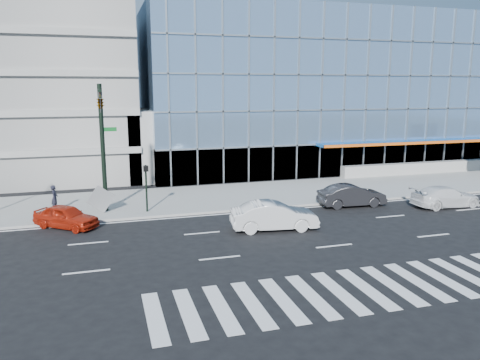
% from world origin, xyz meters
% --- Properties ---
extents(ground, '(160.00, 160.00, 0.00)m').
position_xyz_m(ground, '(0.00, 0.00, 0.00)').
color(ground, black).
rests_on(ground, ground).
extents(sidewalk, '(120.00, 8.00, 0.15)m').
position_xyz_m(sidewalk, '(0.00, 8.00, 0.07)').
color(sidewalk, gray).
rests_on(sidewalk, ground).
extents(theatre_building, '(42.00, 26.00, 15.00)m').
position_xyz_m(theatre_building, '(14.00, 26.00, 7.50)').
color(theatre_building, '#7499C2').
rests_on(theatre_building, ground).
extents(ramp_block, '(6.00, 8.00, 6.00)m').
position_xyz_m(ramp_block, '(-6.00, 18.00, 3.00)').
color(ramp_block, gray).
rests_on(ramp_block, ground).
extents(traffic_signal, '(1.14, 5.74, 8.00)m').
position_xyz_m(traffic_signal, '(-11.00, 4.57, 6.16)').
color(traffic_signal, black).
rests_on(traffic_signal, sidewalk).
extents(ped_signal_post, '(0.30, 0.33, 3.00)m').
position_xyz_m(ped_signal_post, '(-8.50, 4.94, 2.14)').
color(ped_signal_post, black).
rests_on(ped_signal_post, sidewalk).
extents(white_suv, '(4.82, 2.01, 1.39)m').
position_xyz_m(white_suv, '(10.98, 1.08, 0.69)').
color(white_suv, white).
rests_on(white_suv, ground).
extents(white_sedan, '(5.07, 2.33, 1.61)m').
position_xyz_m(white_sedan, '(-1.95, -0.50, 0.81)').
color(white_sedan, silver).
rests_on(white_sedan, ground).
extents(dark_sedan, '(4.61, 1.84, 1.49)m').
position_xyz_m(dark_sedan, '(4.98, 3.00, 0.75)').
color(dark_sedan, black).
rests_on(dark_sedan, ground).
extents(red_sedan, '(4.01, 3.65, 1.32)m').
position_xyz_m(red_sedan, '(-13.24, 3.22, 0.66)').
color(red_sedan, '#AF210D').
rests_on(red_sedan, ground).
extents(pedestrian, '(0.44, 0.64, 1.66)m').
position_xyz_m(pedestrian, '(-14.13, 6.89, 0.98)').
color(pedestrian, black).
rests_on(pedestrian, sidewalk).
extents(tilted_panel, '(1.81, 0.27, 1.82)m').
position_xyz_m(tilted_panel, '(-11.30, 5.40, 1.06)').
color(tilted_panel, gray).
rests_on(tilted_panel, sidewalk).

